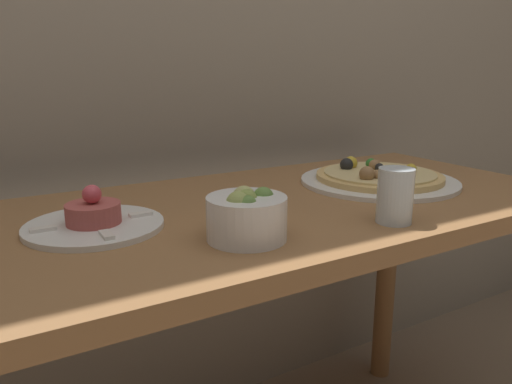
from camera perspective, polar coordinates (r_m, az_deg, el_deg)
dining_table at (r=1.01m, az=-1.32°, el=-7.72°), size 1.43×0.61×0.74m
pizza_plate at (r=1.20m, az=13.79°, el=1.60°), size 0.36×0.36×0.05m
tartare_plate at (r=0.88m, az=-18.03°, el=-3.11°), size 0.23×0.23×0.08m
small_bowl at (r=0.78m, az=-1.07°, el=-2.65°), size 0.13×0.13×0.08m
drinking_glass at (r=0.90m, az=15.61°, el=-0.41°), size 0.06×0.06×0.10m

